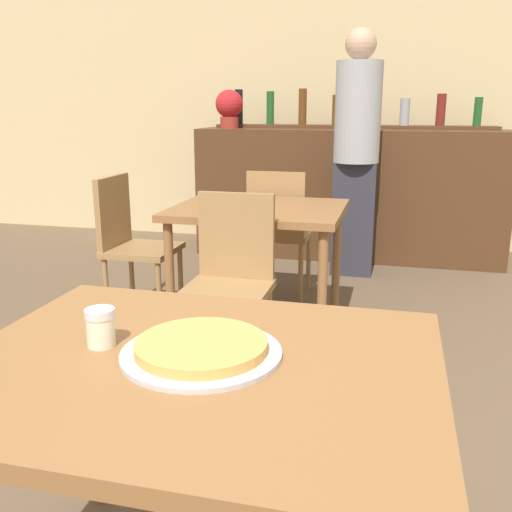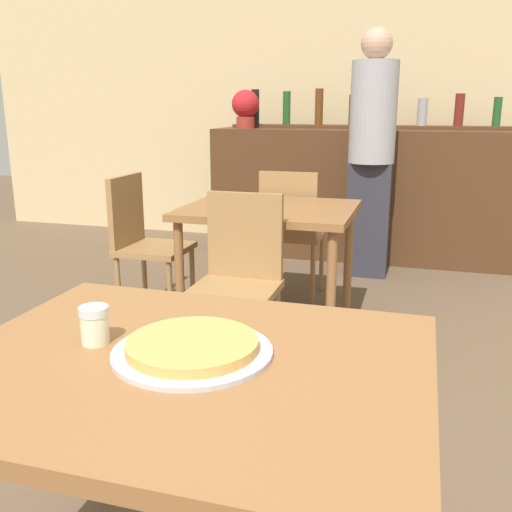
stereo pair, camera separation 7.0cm
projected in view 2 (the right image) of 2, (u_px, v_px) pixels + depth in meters
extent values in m
cube|color=#D1B784|center=(374.00, 93.00, 5.16)|extent=(8.00, 0.05, 2.80)
cube|color=brown|center=(186.00, 367.00, 1.29)|extent=(1.08, 0.87, 0.04)
cylinder|color=brown|center=(99.00, 403.00, 1.86)|extent=(0.05, 0.05, 0.70)
cylinder|color=brown|center=(402.00, 452.00, 1.60)|extent=(0.05, 0.05, 0.70)
cube|color=brown|center=(269.00, 210.00, 3.22)|extent=(0.95, 0.79, 0.04)
cylinder|color=brown|center=(180.00, 283.00, 3.12)|extent=(0.05, 0.05, 0.70)
cylinder|color=brown|center=(331.00, 297.00, 2.89)|extent=(0.05, 0.05, 0.70)
cylinder|color=brown|center=(221.00, 254.00, 3.74)|extent=(0.05, 0.05, 0.70)
cylinder|color=brown|center=(348.00, 263.00, 3.51)|extent=(0.05, 0.05, 0.70)
cube|color=#4C2D19|center=(364.00, 194.00, 4.91)|extent=(2.60, 0.56, 1.10)
cube|color=#4C2D19|center=(369.00, 127.00, 4.90)|extent=(2.39, 0.24, 0.03)
cylinder|color=black|center=(255.00, 107.00, 5.13)|extent=(0.07, 0.07, 0.30)
cylinder|color=#1E5123|center=(287.00, 108.00, 5.05)|extent=(0.07, 0.07, 0.29)
cylinder|color=#5B3314|center=(319.00, 107.00, 4.97)|extent=(0.07, 0.07, 0.31)
cylinder|color=#5B3314|center=(352.00, 110.00, 4.90)|extent=(0.06, 0.06, 0.25)
cylinder|color=#5B3314|center=(387.00, 107.00, 4.82)|extent=(0.08, 0.08, 0.30)
cylinder|color=#9999A3|center=(422.00, 112.00, 4.75)|extent=(0.08, 0.08, 0.22)
cylinder|color=maroon|center=(459.00, 110.00, 4.66)|extent=(0.08, 0.08, 0.26)
cylinder|color=#1E5123|center=(497.00, 112.00, 4.59)|extent=(0.07, 0.07, 0.23)
cube|color=olive|center=(234.00, 291.00, 2.69)|extent=(0.40, 0.40, 0.04)
cube|color=olive|center=(245.00, 236.00, 2.80)|extent=(0.38, 0.04, 0.43)
cylinder|color=olive|center=(188.00, 346.00, 2.64)|extent=(0.03, 0.03, 0.42)
cylinder|color=olive|center=(258.00, 355.00, 2.55)|extent=(0.03, 0.03, 0.42)
cylinder|color=olive|center=(213.00, 320.00, 2.96)|extent=(0.03, 0.03, 0.42)
cylinder|color=olive|center=(277.00, 327.00, 2.86)|extent=(0.03, 0.03, 0.42)
cube|color=olive|center=(294.00, 234.00, 3.89)|extent=(0.40, 0.40, 0.04)
cube|color=olive|center=(288.00, 205.00, 3.66)|extent=(0.38, 0.04, 0.43)
cylinder|color=olive|center=(322.00, 262.00, 4.06)|extent=(0.03, 0.03, 0.42)
cylinder|color=olive|center=(275.00, 258.00, 4.15)|extent=(0.03, 0.03, 0.42)
cylinder|color=olive|center=(313.00, 275.00, 3.75)|extent=(0.03, 0.03, 0.42)
cylinder|color=olive|center=(263.00, 271.00, 3.84)|extent=(0.03, 0.03, 0.42)
cube|color=olive|center=(155.00, 249.00, 3.49)|extent=(0.40, 0.40, 0.04)
cube|color=olive|center=(126.00, 210.00, 3.48)|extent=(0.04, 0.38, 0.43)
cylinder|color=olive|center=(170.00, 295.00, 3.34)|extent=(0.03, 0.03, 0.42)
cylinder|color=olive|center=(192.00, 279.00, 3.66)|extent=(0.03, 0.03, 0.42)
cylinder|color=olive|center=(118.00, 290.00, 3.44)|extent=(0.03, 0.03, 0.42)
cylinder|color=olive|center=(145.00, 275.00, 3.75)|extent=(0.03, 0.03, 0.42)
cylinder|color=#B7B7BC|center=(193.00, 352.00, 1.30)|extent=(0.37, 0.37, 0.01)
cylinder|color=gold|center=(192.00, 345.00, 1.30)|extent=(0.30, 0.30, 0.02)
cylinder|color=beige|center=(95.00, 329.00, 1.36)|extent=(0.07, 0.07, 0.07)
cylinder|color=silver|center=(94.00, 311.00, 1.35)|extent=(0.07, 0.07, 0.02)
cube|color=#2D2D38|center=(368.00, 220.00, 4.37)|extent=(0.32, 0.18, 0.87)
cylinder|color=#9E9EA3|center=(373.00, 113.00, 4.17)|extent=(0.34, 0.34, 0.73)
sphere|color=tan|center=(377.00, 43.00, 4.05)|extent=(0.23, 0.23, 0.23)
cylinder|color=maroon|center=(246.00, 122.00, 5.00)|extent=(0.16, 0.16, 0.10)
sphere|color=red|center=(245.00, 104.00, 4.96)|extent=(0.24, 0.24, 0.24)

